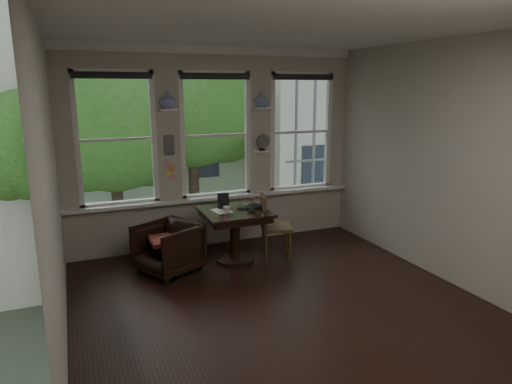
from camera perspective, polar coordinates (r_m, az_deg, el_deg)
name	(u,v)px	position (r m, az deg, el deg)	size (l,w,h in m)	color
ground	(276,301)	(5.43, 2.57, -13.40)	(4.50, 4.50, 0.00)	black
ceiling	(279,28)	(4.91, 2.94, 19.83)	(4.50, 4.50, 0.00)	silver
wall_back	(215,148)	(7.03, -5.10, 5.45)	(4.50, 4.50, 0.00)	#B9B39E
wall_front	(427,233)	(3.13, 20.59, -4.82)	(4.50, 4.50, 0.00)	#B9B39E
wall_left	(52,191)	(4.50, -24.16, 0.13)	(4.50, 4.50, 0.00)	#B9B39E
wall_right	(438,161)	(6.24, 21.83, 3.63)	(4.50, 4.50, 0.00)	#B9B39E
window_left	(116,139)	(6.72, -17.08, 6.31)	(1.10, 0.12, 1.90)	white
window_center	(215,135)	(7.01, -5.13, 7.07)	(1.10, 0.12, 1.90)	white
window_right	(300,132)	(7.57, 5.49, 7.49)	(1.10, 0.12, 1.90)	white
shelf_left	(168,110)	(6.70, -10.96, 10.06)	(0.26, 0.16, 0.03)	white
shelf_right	(262,108)	(7.14, 0.71, 10.45)	(0.26, 0.16, 0.03)	white
intercom	(169,145)	(6.77, -10.83, 5.84)	(0.14, 0.06, 0.28)	#59544F
sticky_notes	(170,168)	(6.83, -10.71, 2.93)	(0.16, 0.01, 0.24)	pink
desk_fan	(262,145)	(7.16, 0.76, 5.88)	(0.20, 0.20, 0.24)	#59544F
vase_left	(167,100)	(6.70, -11.01, 11.24)	(0.24, 0.24, 0.25)	white
vase_right	(262,99)	(7.13, 0.71, 11.56)	(0.24, 0.24, 0.25)	white
table	(235,236)	(6.43, -2.66, -5.53)	(0.90, 0.90, 0.75)	black
armchair_left	(168,248)	(6.19, -10.93, -6.88)	(0.72, 0.74, 0.67)	black
cushion_red	(168,240)	(6.15, -10.97, -5.89)	(0.45, 0.45, 0.06)	maroon
side_chair_right	(276,227)	(6.56, 2.58, -4.37)	(0.42, 0.42, 0.92)	#473119
laptop	(251,208)	(6.39, -0.68, -1.99)	(0.37, 0.24, 0.03)	black
mug	(227,210)	(6.17, -3.68, -2.25)	(0.10, 0.10, 0.09)	white
drinking_glass	(252,208)	(6.22, -0.52, -2.04)	(0.13, 0.13, 0.11)	white
tablet	(223,201)	(6.39, -4.11, -1.13)	(0.16, 0.02, 0.22)	black
papers	(222,211)	(6.30, -4.33, -2.35)	(0.22, 0.30, 0.00)	silver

